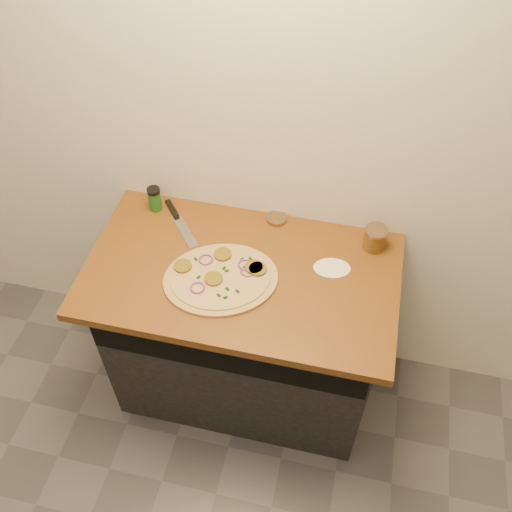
% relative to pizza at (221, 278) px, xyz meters
% --- Properties ---
extents(cabinet, '(1.10, 0.60, 0.86)m').
position_rel_pizza_xyz_m(cabinet, '(0.06, 0.09, -0.48)').
color(cabinet, black).
rests_on(cabinet, ground).
extents(countertop, '(1.20, 0.70, 0.04)m').
position_rel_pizza_xyz_m(countertop, '(0.06, 0.06, -0.03)').
color(countertop, brown).
rests_on(countertop, cabinet).
extents(pizza, '(0.54, 0.54, 0.03)m').
position_rel_pizza_xyz_m(pizza, '(0.00, 0.00, 0.00)').
color(pizza, tan).
rests_on(pizza, countertop).
extents(chefs_knife, '(0.21, 0.24, 0.02)m').
position_rel_pizza_xyz_m(chefs_knife, '(-0.26, 0.26, -0.00)').
color(chefs_knife, '#B7BAC1').
rests_on(chefs_knife, countertop).
extents(mason_jar_lid, '(0.10, 0.10, 0.02)m').
position_rel_pizza_xyz_m(mason_jar_lid, '(0.14, 0.35, -0.00)').
color(mason_jar_lid, '#937955').
rests_on(mason_jar_lid, countertop).
extents(salsa_jar, '(0.09, 0.09, 0.10)m').
position_rel_pizza_xyz_m(salsa_jar, '(0.54, 0.29, 0.04)').
color(salsa_jar, maroon).
rests_on(salsa_jar, countertop).
extents(spice_shaker, '(0.05, 0.05, 0.11)m').
position_rel_pizza_xyz_m(spice_shaker, '(-0.37, 0.31, 0.04)').
color(spice_shaker, '#1B581C').
rests_on(spice_shaker, countertop).
extents(flour_spill, '(0.17, 0.17, 0.00)m').
position_rel_pizza_xyz_m(flour_spill, '(0.40, 0.15, -0.01)').
color(flour_spill, white).
rests_on(flour_spill, countertop).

